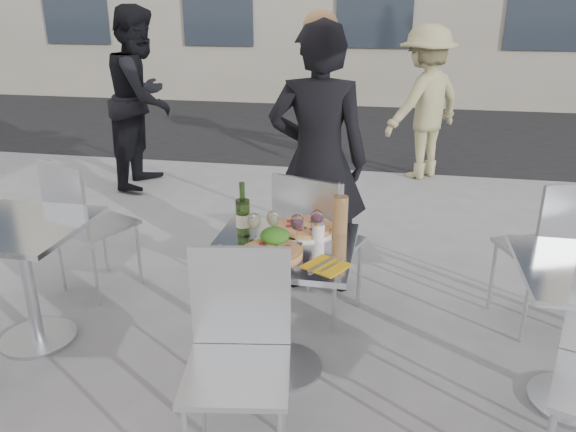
% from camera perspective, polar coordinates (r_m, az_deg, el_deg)
% --- Properties ---
extents(ground, '(80.00, 80.00, 0.00)m').
position_cam_1_polar(ground, '(3.22, -0.53, -15.22)').
color(ground, slate).
extents(street_asphalt, '(24.00, 5.00, 0.00)m').
position_cam_1_polar(street_asphalt, '(9.26, 7.60, 8.89)').
color(street_asphalt, black).
rests_on(street_asphalt, ground).
extents(main_table, '(0.72, 0.72, 0.75)m').
position_cam_1_polar(main_table, '(2.94, -0.56, -6.70)').
color(main_table, '#B7BABF').
rests_on(main_table, ground).
extents(side_table_left, '(0.72, 0.72, 0.75)m').
position_cam_1_polar(side_table_left, '(3.53, -25.22, -3.91)').
color(side_table_left, '#B7BABF').
rests_on(side_table_left, ground).
extents(chair_far, '(0.56, 0.57, 0.97)m').
position_cam_1_polar(chair_far, '(3.42, 2.67, -2.01)').
color(chair_far, silver).
rests_on(chair_far, ground).
extents(chair_near, '(0.50, 0.51, 0.95)m').
position_cam_1_polar(chair_near, '(2.43, -5.03, -12.66)').
color(chair_near, silver).
rests_on(chair_near, ground).
extents(side_chair_lfar, '(0.57, 0.58, 0.96)m').
position_cam_1_polar(side_chair_lfar, '(3.97, -20.21, -0.08)').
color(side_chair_lfar, silver).
rests_on(side_chair_lfar, ground).
extents(side_chair_rfar, '(0.59, 0.60, 0.99)m').
position_cam_1_polar(side_chair_rfar, '(3.62, 25.63, -2.52)').
color(side_chair_rfar, silver).
rests_on(side_chair_rfar, ground).
extents(woman_diner, '(0.69, 0.48, 1.82)m').
position_cam_1_polar(woman_diner, '(3.74, 3.06, 5.51)').
color(woman_diner, black).
rests_on(woman_diner, ground).
extents(pedestrian_a, '(0.75, 0.94, 1.89)m').
position_cam_1_polar(pedestrian_a, '(6.29, -14.60, 11.49)').
color(pedestrian_a, black).
rests_on(pedestrian_a, ground).
extents(pedestrian_b, '(1.19, 1.23, 1.69)m').
position_cam_1_polar(pedestrian_b, '(6.57, 13.71, 11.06)').
color(pedestrian_b, tan).
rests_on(pedestrian_b, ground).
extents(pizza_near, '(0.30, 0.30, 0.02)m').
position_cam_1_polar(pizza_near, '(2.75, -1.65, -3.62)').
color(pizza_near, '#E4A558').
rests_on(pizza_near, main_table).
extents(pizza_far, '(0.35, 0.35, 0.03)m').
position_cam_1_polar(pizza_far, '(3.02, 1.58, -1.16)').
color(pizza_far, white).
rests_on(pizza_far, main_table).
extents(salad_plate, '(0.22, 0.22, 0.09)m').
position_cam_1_polar(salad_plate, '(2.85, -1.35, -2.18)').
color(salad_plate, white).
rests_on(salad_plate, main_table).
extents(wine_bottle, '(0.08, 0.08, 0.29)m').
position_cam_1_polar(wine_bottle, '(2.92, -4.61, 0.03)').
color(wine_bottle, '#385A21').
rests_on(wine_bottle, main_table).
extents(carafe, '(0.08, 0.08, 0.29)m').
position_cam_1_polar(carafe, '(2.92, 5.32, 0.10)').
color(carafe, '#DEA65F').
rests_on(carafe, main_table).
extents(sugar_shaker, '(0.06, 0.06, 0.11)m').
position_cam_1_polar(sugar_shaker, '(2.88, 3.11, -1.53)').
color(sugar_shaker, white).
rests_on(sugar_shaker, main_table).
extents(wineglass_white_a, '(0.07, 0.07, 0.16)m').
position_cam_1_polar(wineglass_white_a, '(2.84, -3.45, -0.64)').
color(wineglass_white_a, white).
rests_on(wineglass_white_a, main_table).
extents(wineglass_white_b, '(0.07, 0.07, 0.16)m').
position_cam_1_polar(wineglass_white_b, '(2.87, -1.53, -0.36)').
color(wineglass_white_b, white).
rests_on(wineglass_white_b, main_table).
extents(wineglass_red_a, '(0.07, 0.07, 0.16)m').
position_cam_1_polar(wineglass_red_a, '(2.83, 0.91, -0.74)').
color(wineglass_red_a, white).
rests_on(wineglass_red_a, main_table).
extents(wineglass_red_b, '(0.07, 0.07, 0.16)m').
position_cam_1_polar(wineglass_red_b, '(2.89, 2.97, -0.27)').
color(wineglass_red_b, white).
rests_on(wineglass_red_b, main_table).
extents(napkin_left, '(0.21, 0.21, 0.01)m').
position_cam_1_polar(napkin_left, '(2.76, -6.83, -3.87)').
color(napkin_left, '#EAB214').
rests_on(napkin_left, main_table).
extents(napkin_right, '(0.24, 0.24, 0.01)m').
position_cam_1_polar(napkin_right, '(2.63, 3.90, -5.03)').
color(napkin_right, '#EAB214').
rests_on(napkin_right, main_table).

